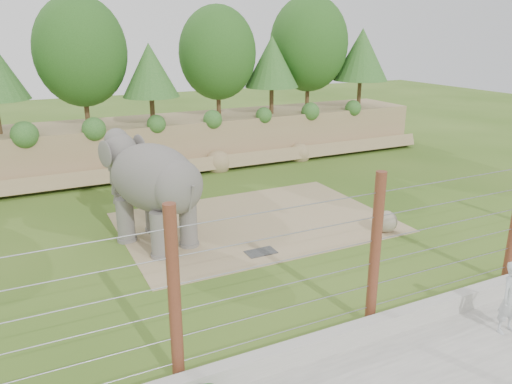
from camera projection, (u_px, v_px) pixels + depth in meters
name	position (u px, v px, depth m)	size (l,w,h in m)	color
ground	(283.00, 255.00, 16.44)	(90.00, 90.00, 0.00)	#375D19
back_embankment	(177.00, 92.00, 26.27)	(30.00, 5.52, 8.77)	#9C8158
dirt_patch	(256.00, 222.00, 19.21)	(10.00, 7.00, 0.02)	tan
drain_grate	(261.00, 252.00, 16.57)	(1.00, 0.60, 0.03)	#262628
elephant	(155.00, 193.00, 16.77)	(1.95, 4.54, 3.67)	#65625C
stone_ball	(386.00, 222.00, 18.16)	(0.80, 0.80, 0.80)	gray
retaining_wall	(383.00, 325.00, 12.10)	(26.00, 0.35, 0.50)	#A29F97
walkway	(445.00, 383.00, 10.47)	(26.00, 4.00, 0.01)	#A29F97
barrier_fence	(375.00, 251.00, 11.98)	(20.26, 0.26, 4.00)	#5A2918
zookeeper	(511.00, 298.00, 11.99)	(0.67, 0.44, 1.84)	silver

